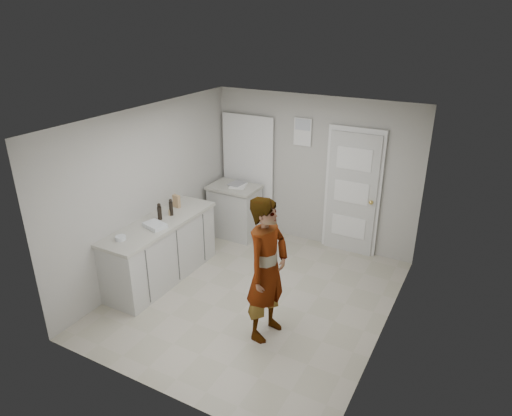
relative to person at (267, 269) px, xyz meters
The scene contains 12 objects.
ground 1.19m from the person, 129.30° to the left, with size 4.00×4.00×0.00m, color #AEA992.
room_shell 2.64m from the person, 104.64° to the left, with size 4.00×4.00×4.00m.
main_counter 2.04m from the person, 168.30° to the left, with size 0.64×1.96×0.93m.
side_counter 2.81m from the person, 129.00° to the left, with size 0.84×0.61×0.93m.
person is the anchor object (origin of this frame).
cake_mix_box 2.25m from the person, 155.12° to the left, with size 0.12×0.05×0.20m, color #AB8255.
spice_jar 2.04m from the person, 161.21° to the left, with size 0.06×0.06×0.09m, color tan.
oil_cruet_a 2.03m from the person, 166.63° to the left, with size 0.06×0.06×0.25m.
oil_cruet_b 2.03m from the person, 160.95° to the left, with size 0.06×0.06×0.26m.
baking_dish 1.88m from the person, behind, with size 0.35×0.29×0.05m.
egg_bowl 2.03m from the person, behind, with size 0.14×0.14×0.05m.
papers 2.77m from the person, 127.56° to the left, with size 0.26×0.34×0.01m, color white.
Camera 1 is at (2.58, -4.71, 3.66)m, focal length 32.00 mm.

